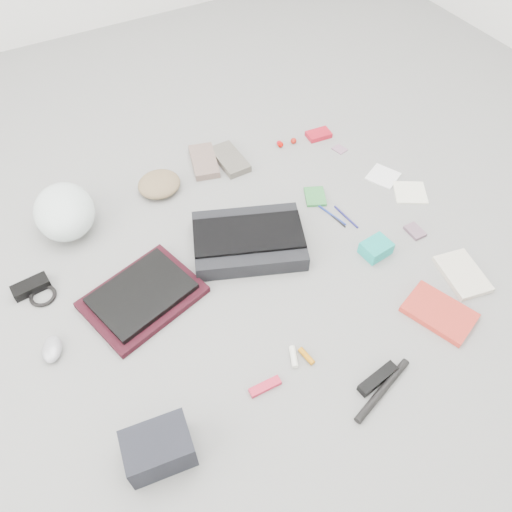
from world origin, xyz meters
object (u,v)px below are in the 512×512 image
camera_bag (159,449)px  bike_helmet (64,212)px  messenger_bag (249,241)px  accordion_wallet (376,248)px  book_red (439,313)px  laptop (142,293)px

camera_bag → bike_helmet: bearing=96.5°
messenger_bag → accordion_wallet: (0.40, -0.25, -0.01)m
camera_bag → book_red: bearing=6.4°
accordion_wallet → laptop: bearing=159.1°
bike_helmet → camera_bag: bike_helmet is taller
bike_helmet → book_red: size_ratio=1.25×
messenger_bag → camera_bag: (-0.58, -0.56, 0.03)m
laptop → accordion_wallet: (0.83, -0.22, -0.01)m
messenger_bag → accordion_wallet: bearing=-11.0°
book_red → messenger_bag: bearing=105.3°
laptop → accordion_wallet: accordion_wallet is taller
accordion_wallet → messenger_bag: bearing=141.3°
camera_bag → accordion_wallet: bearing=24.8°
messenger_bag → bike_helmet: bearing=164.3°
accordion_wallet → book_red: bearing=-92.1°
messenger_bag → camera_bag: size_ratio=2.23×
camera_bag → laptop: bearing=82.2°
laptop → bike_helmet: bearing=89.0°
messenger_bag → book_red: messenger_bag is taller
camera_bag → book_red: camera_bag is taller
messenger_bag → laptop: bearing=-153.9°
laptop → book_red: (0.85, -0.54, -0.02)m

